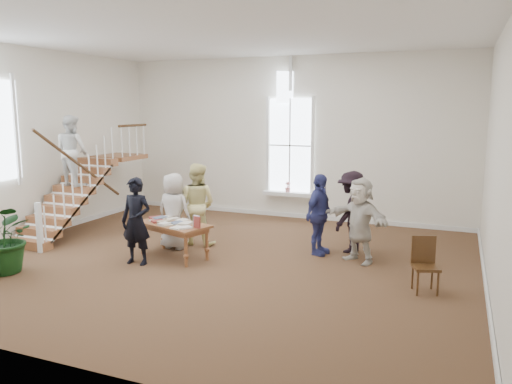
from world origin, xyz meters
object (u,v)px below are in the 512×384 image
at_px(woman_cluster_b, 352,212).
at_px(floor_plant, 6,238).
at_px(elderly_woman, 174,211).
at_px(person_yellow, 197,204).
at_px(side_chair, 425,261).
at_px(woman_cluster_a, 319,215).
at_px(woman_cluster_c, 360,220).
at_px(library_table, 173,227).
at_px(police_officer, 136,221).

relative_size(woman_cluster_b, floor_plant, 1.30).
bearing_deg(elderly_woman, person_yellow, -118.58).
bearing_deg(side_chair, floor_plant, 175.42).
height_order(person_yellow, woman_cluster_b, person_yellow).
height_order(elderly_woman, woman_cluster_b, woman_cluster_b).
bearing_deg(side_chair, person_yellow, 147.37).
bearing_deg(side_chair, woman_cluster_b, 111.58).
height_order(woman_cluster_a, floor_plant, woman_cluster_a).
relative_size(person_yellow, woman_cluster_c, 1.07).
height_order(woman_cluster_b, floor_plant, woman_cluster_b).
distance_m(library_table, side_chair, 5.00).
xyz_separation_m(library_table, woman_cluster_c, (3.66, 1.16, 0.21)).
bearing_deg(library_table, woman_cluster_c, 34.61).
distance_m(elderly_woman, woman_cluster_b, 3.88).
relative_size(library_table, woman_cluster_c, 0.99).
bearing_deg(police_officer, person_yellow, 74.14).
height_order(woman_cluster_a, woman_cluster_b, woman_cluster_b).
xyz_separation_m(elderly_woman, floor_plant, (-2.05, -2.64, -0.16)).
distance_m(police_officer, elderly_woman, 1.25).
height_order(woman_cluster_c, floor_plant, woman_cluster_c).
relative_size(library_table, person_yellow, 0.92).
bearing_deg(elderly_woman, woman_cluster_c, -169.61).
xyz_separation_m(person_yellow, side_chair, (5.03, -1.16, -0.41)).
relative_size(person_yellow, woman_cluster_a, 1.08).
relative_size(police_officer, elderly_woman, 1.04).
height_order(woman_cluster_c, side_chair, woman_cluster_c).
height_order(police_officer, woman_cluster_c, police_officer).
bearing_deg(floor_plant, police_officer, 35.53).
relative_size(police_officer, floor_plant, 1.28).
distance_m(floor_plant, side_chair, 7.64).
distance_m(elderly_woman, person_yellow, 0.59).
distance_m(person_yellow, side_chair, 5.18).
relative_size(woman_cluster_a, woman_cluster_c, 1.00).
xyz_separation_m(library_table, woman_cluster_b, (3.36, 1.81, 0.23)).
bearing_deg(floor_plant, elderly_woman, 52.22).
xyz_separation_m(elderly_woman, person_yellow, (0.30, 0.50, 0.09)).
xyz_separation_m(woman_cluster_b, woman_cluster_c, (0.30, -0.65, -0.02)).
distance_m(person_yellow, floor_plant, 3.93).
bearing_deg(woman_cluster_c, library_table, -130.96).
xyz_separation_m(elderly_woman, woman_cluster_a, (3.09, 0.76, 0.02)).
distance_m(person_yellow, woman_cluster_a, 2.80).
height_order(elderly_woman, woman_cluster_a, woman_cluster_a).
relative_size(police_officer, woman_cluster_c, 1.01).
height_order(elderly_woman, floor_plant, elderly_woman).
bearing_deg(police_officer, side_chair, 3.18).
bearing_deg(woman_cluster_c, woman_cluster_b, 146.26).
height_order(elderly_woman, woman_cluster_c, woman_cluster_c).
height_order(police_officer, floor_plant, police_officer).
relative_size(elderly_woman, woman_cluster_c, 0.97).
bearing_deg(police_officer, woman_cluster_b, 30.04).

